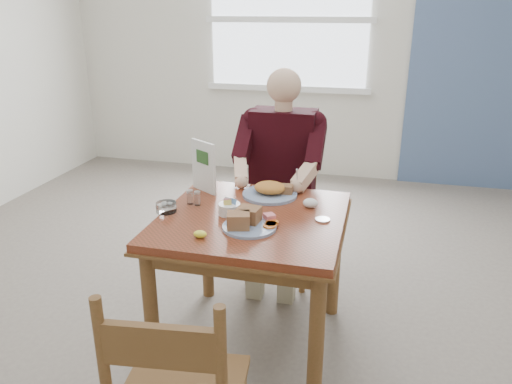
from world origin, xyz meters
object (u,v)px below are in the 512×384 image
(diner, at_px, (281,163))
(far_plate, at_px, (271,191))
(near_plate, at_px, (248,221))
(table, at_px, (252,236))
(chair_far, at_px, (283,207))

(diner, relative_size, far_plate, 4.42)
(near_plate, height_order, far_plate, near_plate)
(table, bearing_deg, near_plate, -83.67)
(table, distance_m, far_plate, 0.32)
(diner, bearing_deg, chair_far, 90.01)
(diner, bearing_deg, near_plate, -88.93)
(near_plate, bearing_deg, diner, 91.07)
(table, height_order, far_plate, far_plate)
(table, relative_size, diner, 0.66)
(near_plate, bearing_deg, far_plate, 87.94)
(chair_far, bearing_deg, near_plate, -89.03)
(near_plate, distance_m, far_plate, 0.43)
(table, relative_size, chair_far, 0.97)
(near_plate, bearing_deg, table, 96.33)
(diner, bearing_deg, far_plate, -85.70)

